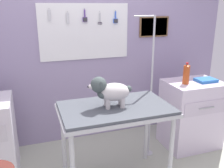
{
  "coord_description": "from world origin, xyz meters",
  "views": [
    {
      "loc": [
        -0.7,
        -1.86,
        1.76
      ],
      "look_at": [
        -0.01,
        0.17,
        1.09
      ],
      "focal_mm": 40.0,
      "sensor_mm": 36.0,
      "label": 1
    }
  ],
  "objects_px": {
    "cabinet_right": "(191,114)",
    "soda_bottle": "(186,74)",
    "grooming_arm": "(150,95)",
    "dog": "(110,91)",
    "grooming_table": "(116,114)"
  },
  "relations": [
    {
      "from": "grooming_table",
      "to": "dog",
      "type": "bearing_deg",
      "value": 174.37
    },
    {
      "from": "grooming_table",
      "to": "soda_bottle",
      "type": "distance_m",
      "value": 1.09
    },
    {
      "from": "grooming_arm",
      "to": "cabinet_right",
      "type": "xyz_separation_m",
      "value": [
        0.62,
        0.03,
        -0.35
      ]
    },
    {
      "from": "dog",
      "to": "soda_bottle",
      "type": "relative_size",
      "value": 1.59
    },
    {
      "from": "grooming_table",
      "to": "cabinet_right",
      "type": "relative_size",
      "value": 1.25
    },
    {
      "from": "dog",
      "to": "soda_bottle",
      "type": "xyz_separation_m",
      "value": [
        1.07,
        0.34,
        -0.02
      ]
    },
    {
      "from": "grooming_table",
      "to": "dog",
      "type": "relative_size",
      "value": 2.59
    },
    {
      "from": "dog",
      "to": "cabinet_right",
      "type": "relative_size",
      "value": 0.48
    },
    {
      "from": "cabinet_right",
      "to": "soda_bottle",
      "type": "bearing_deg",
      "value": -166.31
    },
    {
      "from": "grooming_table",
      "to": "grooming_arm",
      "type": "xyz_separation_m",
      "value": [
        0.55,
        0.35,
        0.02
      ]
    },
    {
      "from": "dog",
      "to": "grooming_table",
      "type": "bearing_deg",
      "value": -5.63
    },
    {
      "from": "cabinet_right",
      "to": "soda_bottle",
      "type": "relative_size",
      "value": 3.3
    },
    {
      "from": "grooming_arm",
      "to": "soda_bottle",
      "type": "distance_m",
      "value": 0.51
    },
    {
      "from": "grooming_table",
      "to": "cabinet_right",
      "type": "xyz_separation_m",
      "value": [
        1.17,
        0.38,
        -0.33
      ]
    },
    {
      "from": "dog",
      "to": "soda_bottle",
      "type": "height_order",
      "value": "dog"
    }
  ]
}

